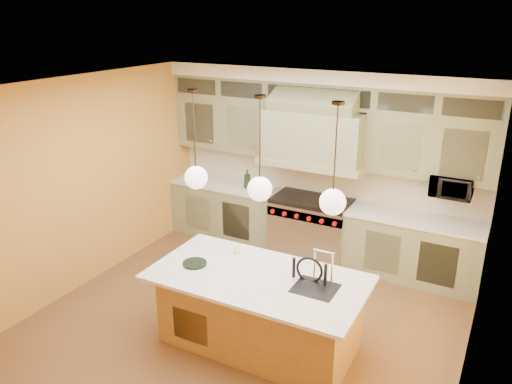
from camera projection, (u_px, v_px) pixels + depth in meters
The scene contains 18 objects.
floor at pixel (244, 324), 6.20m from camera, with size 5.00×5.00×0.00m, color brown.
ceiling at pixel (242, 89), 5.21m from camera, with size 5.00×5.00×0.00m, color white.
wall_back at pixel (322, 162), 7.78m from camera, with size 5.00×5.00×0.00m, color #C18635.
wall_front at pixel (73, 333), 3.63m from camera, with size 5.00×5.00×0.00m, color #C18635.
wall_left at pixel (84, 183), 6.82m from camera, with size 5.00×5.00×0.00m, color #C18635.
wall_right at pixel (478, 266), 4.59m from camera, with size 5.00×5.00×0.00m, color #C18635.
back_cabinetry at pixel (316, 168), 7.56m from camera, with size 5.00×0.77×2.90m.
range at pixel (311, 227), 7.81m from camera, with size 1.20×0.74×0.96m.
kitchen_island at pixel (260, 309), 5.67m from camera, with size 2.39×1.29×1.35m.
counter_stool at pixel (304, 306), 5.34m from camera, with size 0.45×0.45×1.20m.
microwave at pixel (452, 186), 6.70m from camera, with size 0.54×0.37×0.30m, color black.
oil_bottle_a at pixel (247, 179), 8.12m from camera, with size 0.12×0.12×0.31m, color black.
oil_bottle_b at pixel (202, 178), 8.32m from camera, with size 0.09×0.09×0.20m, color black.
fruit_bowl at pixel (266, 189), 8.01m from camera, with size 0.31×0.31×0.08m, color silver.
cup at pixel (237, 249), 5.99m from camera, with size 0.10×0.10×0.09m, color white.
pendant_left at pixel (196, 175), 5.53m from camera, with size 0.26×0.26×1.11m.
pendant_center at pixel (260, 186), 5.17m from camera, with size 0.26×0.26×1.11m.
pendant_right at pixel (333, 199), 4.82m from camera, with size 0.26×0.26×1.11m.
Camera 1 is at (2.63, -4.57, 3.65)m, focal length 35.00 mm.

